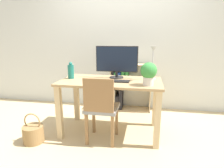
% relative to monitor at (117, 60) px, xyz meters
% --- Properties ---
extents(ground_plane, '(10.00, 10.00, 0.00)m').
position_rel_monitor_xyz_m(ground_plane, '(-0.05, -0.18, -1.00)').
color(ground_plane, '#CCB284').
extents(wall_back, '(8.00, 0.05, 2.60)m').
position_rel_monitor_xyz_m(wall_back, '(-0.05, 0.92, 0.30)').
color(wall_back, silver).
rests_on(wall_back, ground_plane).
extents(desk, '(1.35, 0.73, 0.75)m').
position_rel_monitor_xyz_m(desk, '(-0.05, -0.18, -0.39)').
color(desk, tan).
rests_on(desk, ground_plane).
extents(monitor, '(0.59, 0.20, 0.45)m').
position_rel_monitor_xyz_m(monitor, '(0.00, 0.00, 0.00)').
color(monitor, '#232326').
rests_on(monitor, desk).
extents(keyboard, '(0.37, 0.12, 0.02)m').
position_rel_monitor_xyz_m(keyboard, '(0.02, -0.25, -0.24)').
color(keyboard, black).
rests_on(keyboard, desk).
extents(vase, '(0.09, 0.09, 0.23)m').
position_rel_monitor_xyz_m(vase, '(-0.62, -0.16, -0.15)').
color(vase, '#1E7266').
rests_on(vase, desk).
extents(desk_lamp, '(0.10, 0.19, 0.46)m').
position_rel_monitor_xyz_m(desk_lamp, '(0.49, -0.10, 0.03)').
color(desk_lamp, '#B7B7BC').
rests_on(desk_lamp, desk).
extents(potted_plant, '(0.19, 0.19, 0.28)m').
position_rel_monitor_xyz_m(potted_plant, '(0.44, -0.38, -0.09)').
color(potted_plant, silver).
rests_on(potted_plant, desk).
extents(chair, '(0.40, 0.40, 0.86)m').
position_rel_monitor_xyz_m(chair, '(-0.12, -0.48, -0.53)').
color(chair, gray).
rests_on(chair, ground_plane).
extents(bookshelf, '(0.73, 0.28, 0.86)m').
position_rel_monitor_xyz_m(bookshelf, '(0.02, 0.75, -0.59)').
color(bookshelf, '#D8BC8C').
rests_on(bookshelf, ground_plane).
extents(basket, '(0.26, 0.26, 0.39)m').
position_rel_monitor_xyz_m(basket, '(-0.97, -0.64, -0.88)').
color(basket, '#997547').
rests_on(basket, ground_plane).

